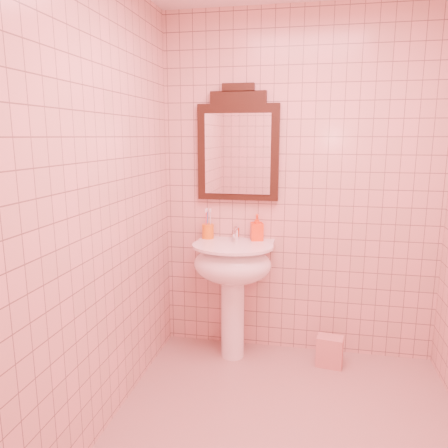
% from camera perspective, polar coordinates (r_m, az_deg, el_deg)
% --- Properties ---
extents(floor, '(2.20, 2.20, 0.00)m').
position_cam_1_polar(floor, '(2.65, 7.95, -26.39)').
color(floor, tan).
rests_on(floor, ground).
extents(back_wall, '(2.00, 0.02, 2.50)m').
position_cam_1_polar(back_wall, '(3.22, 9.74, 4.64)').
color(back_wall, '#D2A292').
rests_on(back_wall, floor).
extents(pedestal_sink, '(0.58, 0.58, 0.86)m').
position_cam_1_polar(pedestal_sink, '(3.16, 1.14, -6.24)').
color(pedestal_sink, white).
rests_on(pedestal_sink, floor).
extents(faucet, '(0.04, 0.16, 0.11)m').
position_cam_1_polar(faucet, '(3.23, 1.59, -1.14)').
color(faucet, white).
rests_on(faucet, pedestal_sink).
extents(mirror, '(0.60, 0.06, 0.83)m').
position_cam_1_polar(mirror, '(3.21, 1.85, 9.97)').
color(mirror, black).
rests_on(mirror, back_wall).
extents(toothbrush_cup, '(0.09, 0.09, 0.20)m').
position_cam_1_polar(toothbrush_cup, '(3.28, -2.11, -0.95)').
color(toothbrush_cup, orange).
rests_on(toothbrush_cup, pedestal_sink).
extents(soap_dispenser, '(0.11, 0.11, 0.20)m').
position_cam_1_polar(soap_dispenser, '(3.22, 4.32, -0.45)').
color(soap_dispenser, '#F24114').
rests_on(soap_dispenser, pedestal_sink).
extents(towel, '(0.20, 0.15, 0.22)m').
position_cam_1_polar(towel, '(3.34, 13.64, -15.86)').
color(towel, '#C1717B').
rests_on(towel, floor).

